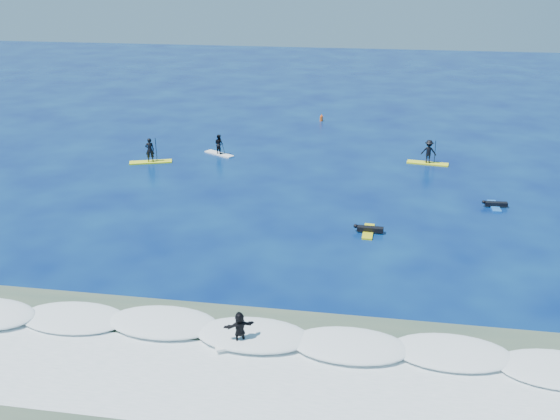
% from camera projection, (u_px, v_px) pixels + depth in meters
% --- Properties ---
extents(ground, '(160.00, 160.00, 0.00)m').
position_uv_depth(ground, '(271.00, 238.00, 35.13)').
color(ground, '#030F4A').
rests_on(ground, ground).
extents(shallow_water, '(90.00, 13.00, 0.01)m').
position_uv_depth(shallow_water, '(203.00, 399.00, 22.32)').
color(shallow_water, '#3B5142').
rests_on(shallow_water, ground).
extents(breaking_wave, '(40.00, 6.00, 0.30)m').
position_uv_depth(breaking_wave, '(230.00, 337.00, 25.98)').
color(breaking_wave, white).
rests_on(breaking_wave, ground).
extents(whitewater, '(34.00, 5.00, 0.02)m').
position_uv_depth(whitewater, '(211.00, 382.00, 23.24)').
color(whitewater, silver).
rests_on(whitewater, ground).
extents(sup_paddler_left, '(3.30, 1.79, 2.25)m').
position_uv_depth(sup_paddler_left, '(150.00, 154.00, 47.76)').
color(sup_paddler_left, '#F8FD1B').
rests_on(sup_paddler_left, ground).
extents(sup_paddler_center, '(2.67, 1.97, 1.90)m').
position_uv_depth(sup_paddler_center, '(219.00, 146.00, 49.72)').
color(sup_paddler_center, white).
rests_on(sup_paddler_center, ground).
extents(sup_paddler_right, '(3.18, 1.22, 2.18)m').
position_uv_depth(sup_paddler_right, '(429.00, 153.00, 47.41)').
color(sup_paddler_right, '#FAFF1B').
rests_on(sup_paddler_right, ground).
extents(prone_paddler_near, '(1.73, 2.20, 0.46)m').
position_uv_depth(prone_paddler_near, '(369.00, 230.00, 35.78)').
color(prone_paddler_near, '#CACF16').
rests_on(prone_paddler_near, ground).
extents(prone_paddler_far, '(1.59, 2.02, 0.42)m').
position_uv_depth(prone_paddler_far, '(495.00, 205.00, 39.45)').
color(prone_paddler_far, blue).
rests_on(prone_paddler_far, ground).
extents(wave_surfer, '(2.10, 1.43, 1.49)m').
position_uv_depth(wave_surfer, '(240.00, 330.00, 24.95)').
color(wave_surfer, white).
rests_on(wave_surfer, breaking_wave).
extents(marker_buoy, '(0.31, 0.31, 0.74)m').
position_uv_depth(marker_buoy, '(321.00, 118.00, 60.02)').
color(marker_buoy, '#ED5415').
rests_on(marker_buoy, ground).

